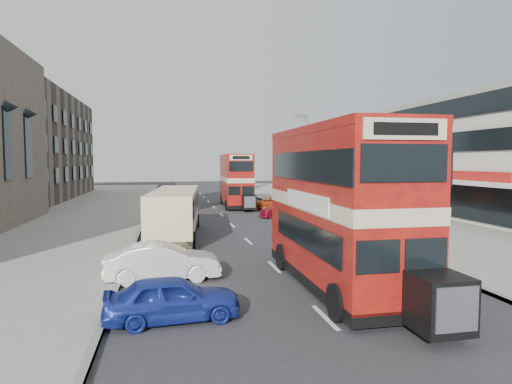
{
  "coord_description": "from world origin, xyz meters",
  "views": [
    {
      "loc": [
        -4.33,
        -15.42,
        4.45
      ],
      "look_at": [
        0.01,
        5.88,
        2.89
      ],
      "focal_mm": 30.53,
      "sensor_mm": 36.0,
      "label": 1
    }
  ],
  "objects": [
    {
      "name": "road_surface",
      "position": [
        0.0,
        20.0,
        0.01
      ],
      "size": [
        12.0,
        90.0,
        0.01
      ],
      "primitive_type": "cube",
      "color": "#28282B",
      "rests_on": "ground"
    },
    {
      "name": "bus_second",
      "position": [
        2.15,
        25.99,
        2.58
      ],
      "size": [
        2.73,
        8.98,
        4.9
      ],
      "rotation": [
        0.0,
        0.0,
        3.11
      ],
      "color": "black",
      "rests_on": "ground"
    },
    {
      "name": "pedestrian_near",
      "position": [
        8.12,
        13.53,
        1.02
      ],
      "size": [
        0.77,
        0.73,
        1.74
      ],
      "primitive_type": "imported",
      "rotation": [
        0.0,
        0.0,
        3.79
      ],
      "color": "gray",
      "rests_on": "pavement_right"
    },
    {
      "name": "commercial_row",
      "position": [
        19.95,
        22.0,
        4.7
      ],
      "size": [
        9.9,
        46.2,
        9.3
      ],
      "color": "beige",
      "rests_on": "ground"
    },
    {
      "name": "car_right_b",
      "position": [
        4.6,
        23.5,
        0.57
      ],
      "size": [
        4.16,
        2.0,
        1.14
      ],
      "primitive_type": "imported",
      "rotation": [
        0.0,
        0.0,
        -1.6
      ],
      "color": "#DA4615",
      "rests_on": "ground"
    },
    {
      "name": "coach",
      "position": [
        -3.93,
        10.32,
        1.51
      ],
      "size": [
        3.34,
        9.83,
        2.55
      ],
      "rotation": [
        0.0,
        0.0,
        -0.1
      ],
      "color": "black",
      "rests_on": "ground"
    },
    {
      "name": "ground",
      "position": [
        0.0,
        0.0,
        0.0
      ],
      "size": [
        160.0,
        160.0,
        0.0
      ],
      "primitive_type": "plane",
      "color": "#28282B",
      "rests_on": "ground"
    },
    {
      "name": "pavement_left",
      "position": [
        -12.0,
        20.0,
        0.07
      ],
      "size": [
        12.0,
        90.0,
        0.15
      ],
      "primitive_type": "cube",
      "color": "gray",
      "rests_on": "ground"
    },
    {
      "name": "bus_main",
      "position": [
        1.52,
        -1.23,
        2.86
      ],
      "size": [
        2.71,
        9.86,
        5.43
      ],
      "rotation": [
        0.0,
        0.0,
        3.14
      ],
      "color": "black",
      "rests_on": "ground"
    },
    {
      "name": "car_left_front",
      "position": [
        -4.55,
        0.9,
        0.7
      ],
      "size": [
        4.26,
        1.57,
        1.39
      ],
      "primitive_type": "imported",
      "rotation": [
        0.0,
        0.0,
        1.59
      ],
      "color": "white",
      "rests_on": "ground"
    },
    {
      "name": "car_left_near",
      "position": [
        -4.25,
        -3.38,
        0.64
      ],
      "size": [
        3.86,
        1.82,
        1.27
      ],
      "primitive_type": "imported",
      "rotation": [
        0.0,
        0.0,
        1.66
      ],
      "color": "navy",
      "rests_on": "ground"
    },
    {
      "name": "car_right_a",
      "position": [
        4.92,
        17.44,
        0.66
      ],
      "size": [
        4.61,
        2.01,
        1.32
      ],
      "primitive_type": "imported",
      "rotation": [
        0.0,
        0.0,
        -1.61
      ],
      "color": "#A41026",
      "rests_on": "ground"
    },
    {
      "name": "street_lamp",
      "position": [
        6.52,
        18.0,
        4.78
      ],
      "size": [
        1.0,
        0.2,
        8.12
      ],
      "color": "slate",
      "rests_on": "ground"
    },
    {
      "name": "kerb_right",
      "position": [
        6.1,
        20.0,
        0.07
      ],
      "size": [
        0.2,
        90.0,
        0.16
      ],
      "primitive_type": "cube",
      "color": "gray",
      "rests_on": "ground"
    },
    {
      "name": "kerb_left",
      "position": [
        -6.1,
        20.0,
        0.07
      ],
      "size": [
        0.2,
        90.0,
        0.16
      ],
      "primitive_type": "cube",
      "color": "gray",
      "rests_on": "ground"
    },
    {
      "name": "pavement_right",
      "position": [
        12.0,
        20.0,
        0.07
      ],
      "size": [
        12.0,
        90.0,
        0.15
      ],
      "primitive_type": "cube",
      "color": "gray",
      "rests_on": "ground"
    },
    {
      "name": "cyclist",
      "position": [
        4.41,
        18.59,
        0.73
      ],
      "size": [
        0.77,
        1.69,
        2.11
      ],
      "rotation": [
        0.0,
        0.0,
        -0.12
      ],
      "color": "gray",
      "rests_on": "ground"
    },
    {
      "name": "pedestrian_far",
      "position": [
        7.86,
        29.96,
        1.03
      ],
      "size": [
        1.12,
        0.84,
        1.76
      ],
      "primitive_type": "imported",
      "rotation": [
        0.0,
        0.0,
        0.45
      ],
      "color": "gray",
      "rests_on": "pavement_right"
    },
    {
      "name": "brick_terrace",
      "position": [
        -22.0,
        38.0,
        6.0
      ],
      "size": [
        14.0,
        28.0,
        12.0
      ],
      "primitive_type": "cube",
      "color": "#66594C",
      "rests_on": "ground"
    }
  ]
}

